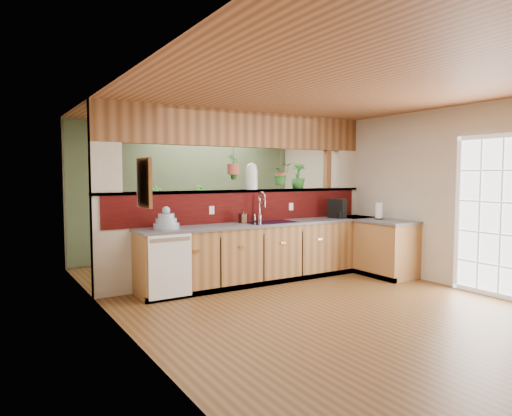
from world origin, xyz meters
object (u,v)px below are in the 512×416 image
soap_dispenser (243,216)px  paper_towel (379,211)px  glass_jar (252,176)px  coffee_maker (338,209)px  dish_stack (166,222)px  shelving_console (176,234)px  faucet (261,205)px

soap_dispenser → paper_towel: 2.28m
soap_dispenser → glass_jar: (0.31, 0.26, 0.60)m
coffee_maker → paper_towel: size_ratio=1.12×
dish_stack → paper_towel: 3.48m
paper_towel → shelving_console: size_ratio=0.20×
soap_dispenser → shelving_console: soap_dispenser is taller
soap_dispenser → coffee_maker: size_ratio=0.65×
faucet → soap_dispenser: size_ratio=2.23×
dish_stack → soap_dispenser: (1.25, 0.11, 0.01)m
coffee_maker → shelving_console: bearing=110.6°
dish_stack → coffee_maker: size_ratio=1.07×
soap_dispenser → shelving_console: (-0.22, 2.16, -0.50)m
paper_towel → shelving_console: paper_towel is taller
dish_stack → glass_jar: glass_jar is taller
faucet → dish_stack: faucet is taller
paper_towel → glass_jar: glass_jar is taller
dish_stack → coffee_maker: bearing=-0.6°
coffee_maker → paper_towel: bearing=-69.9°
faucet → paper_towel: size_ratio=1.61×
glass_jar → shelving_console: size_ratio=0.29×
faucet → coffee_maker: 1.43m
glass_jar → coffee_maker: bearing=-15.7°
glass_jar → faucet: bearing=-81.4°
faucet → dish_stack: size_ratio=1.35×
glass_jar → shelving_console: bearing=105.6°
paper_towel → glass_jar: bearing=153.9°
dish_stack → coffee_maker: (3.00, -0.03, 0.06)m
dish_stack → glass_jar: size_ratio=0.82×
dish_stack → shelving_console: 2.54m
paper_towel → glass_jar: 2.16m
faucet → soap_dispenser: 0.38m
dish_stack → coffee_maker: 3.00m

